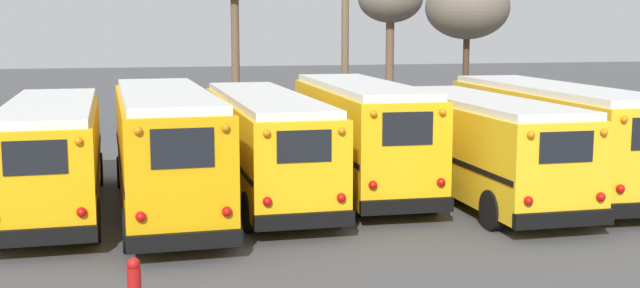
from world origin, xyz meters
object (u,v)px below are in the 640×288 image
school_bus_2 (265,141)px  utility_pole (345,30)px  school_bus_3 (360,132)px  school_bus_5 (552,132)px  bare_tree_0 (390,1)px  school_bus_4 (479,144)px  fire_hydrant (134,286)px  school_bus_0 (52,152)px  school_bus_1 (165,147)px  bare_tree_2 (467,8)px

school_bus_2 → utility_pole: 10.62m
school_bus_3 → school_bus_5: school_bus_3 is taller
bare_tree_0 → school_bus_4: bearing=-100.8°
bare_tree_0 → fire_hydrant: (-13.24, -25.29, -5.72)m
school_bus_0 → bare_tree_0: bearing=47.7°
school_bus_1 → bare_tree_0: (12.25, 17.48, 4.46)m
bare_tree_2 → utility_pole: bearing=-158.0°
school_bus_2 → fire_hydrant: 10.13m
fire_hydrant → school_bus_4: bearing=36.6°
school_bus_5 → bare_tree_2: 13.30m
school_bus_4 → fire_hydrant: size_ratio=9.26×
school_bus_4 → bare_tree_0: (3.45, 18.01, 4.63)m
school_bus_5 → fire_hydrant: school_bus_5 is taller
bare_tree_0 → bare_tree_2: size_ratio=1.05×
school_bus_3 → bare_tree_2: 14.80m
school_bus_3 → school_bus_4: size_ratio=1.00×
school_bus_3 → school_bus_5: 5.95m
school_bus_5 → fire_hydrant: (-12.73, -8.39, -1.20)m
fire_hydrant → utility_pole: bearing=64.0°
school_bus_5 → bare_tree_0: bare_tree_0 is taller
school_bus_0 → fire_hydrant: bearing=-77.2°
school_bus_2 → bare_tree_2: 16.77m
school_bus_1 → school_bus_2: size_ratio=0.94×
school_bus_4 → fire_hydrant: (-9.79, -7.27, -1.09)m
school_bus_4 → utility_pole: size_ratio=1.02×
bare_tree_0 → school_bus_5: bearing=-91.7°
school_bus_4 → bare_tree_0: bearing=79.2°
school_bus_4 → school_bus_5: school_bus_5 is taller
utility_pole → bare_tree_0: 8.53m
school_bus_2 → school_bus_4: size_ratio=1.14×
school_bus_3 → bare_tree_2: size_ratio=1.32×
school_bus_5 → school_bus_1: bearing=-177.2°
school_bus_0 → bare_tree_0: 23.06m
school_bus_4 → bare_tree_0: 18.92m
school_bus_2 → utility_pole: (4.93, 8.85, 3.17)m
school_bus_0 → school_bus_5: (14.68, -0.18, 0.09)m
school_bus_1 → school_bus_3: size_ratio=1.07×
school_bus_4 → school_bus_1: bearing=176.5°
bare_tree_2 → fire_hydrant: bearing=-126.6°
school_bus_1 → school_bus_5: 11.76m
school_bus_3 → bare_tree_2: bare_tree_2 is taller
fire_hydrant → school_bus_3: bearing=53.8°
school_bus_3 → school_bus_4: bearing=-35.4°
bare_tree_2 → school_bus_3: bearing=-126.8°
utility_pole → fire_hydrant: size_ratio=9.05×
school_bus_1 → fire_hydrant: (-0.99, -7.81, -1.26)m
school_bus_0 → school_bus_1: school_bus_1 is taller
school_bus_5 → utility_pole: size_ratio=1.17×
bare_tree_2 → school_bus_0: bearing=-144.9°
school_bus_3 → fire_hydrant: 11.67m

